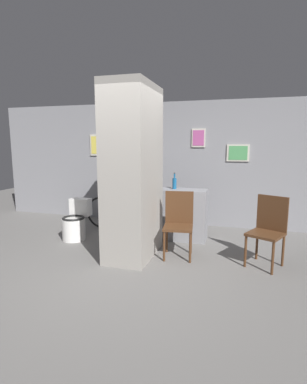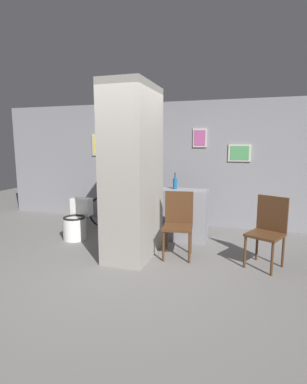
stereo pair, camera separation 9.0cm
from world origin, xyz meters
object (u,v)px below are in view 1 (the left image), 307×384
Objects in this scene: toilet at (76,223)px; chair_by_doorway at (268,228)px; bicycle at (126,214)px; bottle_tall at (174,183)px; chair_near_pillar at (179,221)px.

toilet is 0.72× the size of chair_by_doorway.
bicycle is 1.26m from bottle_tall.
chair_near_pillar reaches higher than toilet.
bicycle is at bearing 47.99° from toilet.
bottle_tall is at bearing 177.05° from chair_by_doorway.
chair_by_doorway reaches higher than bicycle.
toilet is 0.41× the size of bicycle.
bottle_tall is (1.73, 0.56, 0.73)m from toilet.
bottle_tall is (1.04, -0.20, 0.69)m from bicycle.
chair_near_pillar and chair_by_doorway have the same top height.
toilet is 2.02m from chair_near_pillar.
toilet is 2.37× the size of bottle_tall.
chair_near_pillar reaches higher than bicycle.
bicycle is at bearing -176.21° from chair_by_doorway.
bicycle is (-2.59, 1.06, -0.21)m from chair_by_doorway.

